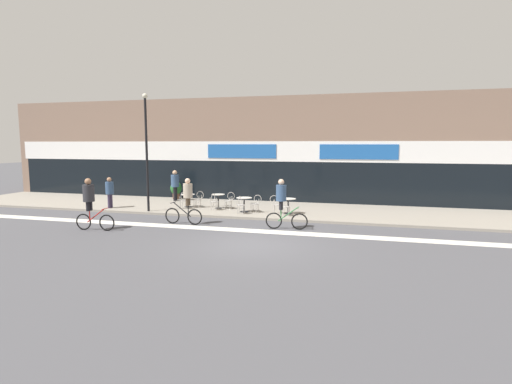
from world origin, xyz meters
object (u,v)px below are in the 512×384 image
cafe_chair_3_near (286,205)px  lamp_post (146,145)px  bistro_table_2 (244,201)px  bistro_table_3 (288,203)px  cafe_chair_2_side (256,202)px  cafe_chair_0_side (199,198)px  cafe_chair_1_side (229,199)px  cyclist_1 (186,199)px  planter_pot (176,189)px  bistro_table_0 (188,198)px  pedestrian_near_end (175,183)px  cafe_chair_0_near (183,199)px  cafe_chair_2_near (241,204)px  cyclist_0 (283,201)px  cafe_chair_1_near (214,200)px  bistro_table_1 (218,198)px  cafe_chair_3_side (276,203)px  cyclist_2 (90,200)px  pedestrian_far_end (110,190)px

cafe_chair_3_near → lamp_post: lamp_post is taller
bistro_table_2 → bistro_table_3: bearing=0.5°
cafe_chair_2_side → cafe_chair_0_side: bearing=-4.9°
cafe_chair_1_side → cyclist_1: bearing=78.0°
bistro_table_2 → planter_pot: planter_pot is taller
cafe_chair_3_near → cafe_chair_2_side: bearing=68.5°
bistro_table_0 → planter_pot: size_ratio=0.66×
pedestrian_near_end → cafe_chair_3_near: bearing=-27.2°
cafe_chair_0_near → cafe_chair_2_side: (4.05, -0.09, 0.00)m
cafe_chair_2_near → cyclist_0: 3.57m
cafe_chair_1_near → bistro_table_2: bearing=-89.0°
bistro_table_2 → bistro_table_3: bistro_table_3 is taller
bistro_table_1 → cyclist_1: (-0.07, -3.84, 0.49)m
cafe_chair_1_side → bistro_table_1: bearing=-1.5°
cafe_chair_3_side → cyclist_2: (-6.70, -5.30, 0.64)m
planter_pot → pedestrian_far_end: pedestrian_far_end is taller
bistro_table_0 → cyclist_0: (6.01, -3.72, 0.59)m
cafe_chair_1_side → cafe_chair_3_side: size_ratio=1.00×
cafe_chair_1_side → cafe_chair_1_near: bearing=43.1°
cafe_chair_0_side → cafe_chair_2_near: (2.80, -1.33, 0.00)m
bistro_table_3 → pedestrian_far_end: 9.68m
cafe_chair_1_near → cafe_chair_3_near: bearing=-96.2°
lamp_post → cyclist_1: 4.43m
cafe_chair_1_near → cafe_chair_1_side: same height
bistro_table_2 → cafe_chair_2_near: (-0.00, -0.63, -0.02)m
planter_pot → lamp_post: size_ratio=0.19×
bistro_table_0 → cafe_chair_2_side: 4.12m
bistro_table_1 → cafe_chair_3_side: cafe_chair_3_side is taller
bistro_table_1 → lamp_post: 4.61m
cafe_chair_3_near → cyclist_2: cyclist_2 is taller
bistro_table_1 → cafe_chair_0_near: cafe_chair_0_near is taller
cafe_chair_0_near → cafe_chair_3_side: same height
bistro_table_2 → cyclist_2: (-5.06, -5.28, 0.62)m
cafe_chair_2_near → cafe_chair_3_near: (2.27, 0.02, 0.00)m
cafe_chair_2_near → cafe_chair_2_side: same height
cafe_chair_1_side → cyclist_2: cyclist_2 is taller
cyclist_1 → pedestrian_far_end: (-5.65, 2.47, -0.04)m
lamp_post → bistro_table_3: bearing=8.6°
cafe_chair_0_side → lamp_post: size_ratio=0.15×
pedestrian_near_end → bistro_table_1: bearing=-33.2°
lamp_post → pedestrian_far_end: size_ratio=3.58×
cafe_chair_0_near → cafe_chair_3_side: size_ratio=1.00×
planter_pot → pedestrian_near_end: 0.94m
bistro_table_0 → cafe_chair_3_near: size_ratio=0.82×
bistro_table_3 → cafe_chair_1_near: (-3.94, 0.05, -0.03)m
bistro_table_1 → cafe_chair_0_side: cafe_chair_0_side is taller
cyclist_0 → pedestrian_near_end: (-7.81, 5.80, 0.00)m
cafe_chair_1_near → planter_pot: (-3.87, 3.45, 0.09)m
cafe_chair_1_near → cafe_chair_0_near: bearing=93.5°
cyclist_2 → cafe_chair_0_near: bearing=68.5°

